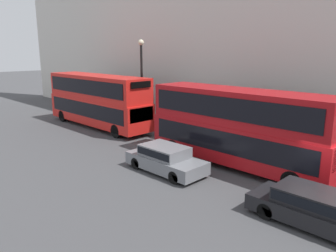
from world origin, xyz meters
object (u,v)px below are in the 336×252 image
Objects in this scene: car_hatchback at (165,158)px; bus_second_in_queue at (97,99)px; pedestrian at (136,117)px; car_dark_sedan at (315,207)px; bus_leading at (238,125)px.

bus_second_in_queue is at bearing 73.44° from car_hatchback.
car_hatchback is 11.46m from pedestrian.
pedestrian is at bearing -32.68° from bus_second_in_queue.
car_hatchback is (-0.00, 7.73, 0.02)m from car_dark_sedan.
bus_leading is at bearing 58.60° from car_dark_sedan.
bus_leading is 0.94× the size of bus_second_in_queue.
bus_second_in_queue reaches higher than car_hatchback.
bus_leading is 2.38× the size of car_hatchback.
bus_leading reaches higher than pedestrian.
car_hatchback is at bearing -121.72° from pedestrian.
bus_second_in_queue is 3.53m from pedestrian.
car_hatchback is at bearing 90.00° from car_dark_sedan.
car_hatchback is 2.86× the size of pedestrian.
car_dark_sedan is 7.73m from car_hatchback.
car_dark_sedan is 18.50m from pedestrian.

